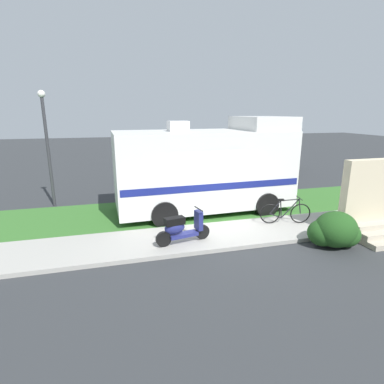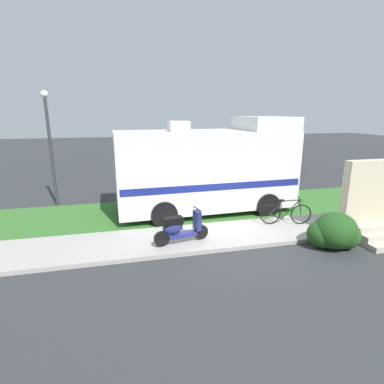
{
  "view_description": "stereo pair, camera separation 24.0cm",
  "coord_description": "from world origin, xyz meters",
  "px_view_note": "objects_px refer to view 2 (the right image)",
  "views": [
    {
      "loc": [
        -3.2,
        -9.38,
        3.74
      ],
      "look_at": [
        -0.62,
        0.3,
        1.1
      ],
      "focal_mm": 28.3,
      "sensor_mm": 36.0,
      "label": 1
    },
    {
      "loc": [
        -2.96,
        -9.44,
        3.74
      ],
      "look_at": [
        -0.62,
        0.3,
        1.1
      ],
      "focal_mm": 28.3,
      "sensor_mm": 36.0,
      "label": 2
    }
  ],
  "objects_px": {
    "bicycle": "(286,213)",
    "bottle_green": "(332,219)",
    "bottle_spare": "(326,218)",
    "street_lamp_post": "(50,139)",
    "pickup_truck_near": "(220,165)",
    "scooter": "(180,228)",
    "motorhome_rv": "(207,168)",
    "pickup_truck_far": "(248,156)"
  },
  "relations": [
    {
      "from": "bicycle",
      "to": "pickup_truck_near",
      "type": "bearing_deg",
      "value": 90.46
    },
    {
      "from": "motorhome_rv",
      "to": "bicycle",
      "type": "distance_m",
      "value": 3.31
    },
    {
      "from": "street_lamp_post",
      "to": "pickup_truck_near",
      "type": "bearing_deg",
      "value": 15.22
    },
    {
      "from": "motorhome_rv",
      "to": "bicycle",
      "type": "bearing_deg",
      "value": -47.99
    },
    {
      "from": "bicycle",
      "to": "motorhome_rv",
      "type": "bearing_deg",
      "value": 132.01
    },
    {
      "from": "motorhome_rv",
      "to": "bottle_green",
      "type": "bearing_deg",
      "value": -33.74
    },
    {
      "from": "scooter",
      "to": "bottle_green",
      "type": "distance_m",
      "value": 5.42
    },
    {
      "from": "pickup_truck_far",
      "to": "bottle_green",
      "type": "bearing_deg",
      "value": -96.91
    },
    {
      "from": "street_lamp_post",
      "to": "motorhome_rv",
      "type": "bearing_deg",
      "value": -20.78
    },
    {
      "from": "pickup_truck_near",
      "to": "street_lamp_post",
      "type": "bearing_deg",
      "value": -164.78
    },
    {
      "from": "motorhome_rv",
      "to": "bottle_green",
      "type": "distance_m",
      "value": 4.72
    },
    {
      "from": "motorhome_rv",
      "to": "street_lamp_post",
      "type": "height_order",
      "value": "street_lamp_post"
    },
    {
      "from": "bottle_green",
      "to": "street_lamp_post",
      "type": "xyz_separation_m",
      "value": [
        -9.56,
        4.7,
        2.51
      ]
    },
    {
      "from": "motorhome_rv",
      "to": "bottle_spare",
      "type": "xyz_separation_m",
      "value": [
        3.6,
        -2.35,
        -1.49
      ]
    },
    {
      "from": "motorhome_rv",
      "to": "bottle_green",
      "type": "relative_size",
      "value": 24.88
    },
    {
      "from": "bicycle",
      "to": "pickup_truck_near",
      "type": "relative_size",
      "value": 0.31
    },
    {
      "from": "motorhome_rv",
      "to": "scooter",
      "type": "relative_size",
      "value": 4.05
    },
    {
      "from": "bottle_green",
      "to": "bottle_spare",
      "type": "height_order",
      "value": "bottle_green"
    },
    {
      "from": "bottle_green",
      "to": "street_lamp_post",
      "type": "height_order",
      "value": "street_lamp_post"
    },
    {
      "from": "pickup_truck_near",
      "to": "bottle_green",
      "type": "distance_m",
      "value": 7.09
    },
    {
      "from": "scooter",
      "to": "motorhome_rv",
      "type": "bearing_deg",
      "value": 60.58
    },
    {
      "from": "scooter",
      "to": "bottle_spare",
      "type": "bearing_deg",
      "value": 6.5
    },
    {
      "from": "bicycle",
      "to": "bottle_green",
      "type": "xyz_separation_m",
      "value": [
        1.67,
        -0.2,
        -0.27
      ]
    },
    {
      "from": "pickup_truck_near",
      "to": "pickup_truck_far",
      "type": "height_order",
      "value": "pickup_truck_near"
    },
    {
      "from": "pickup_truck_far",
      "to": "street_lamp_post",
      "type": "xyz_separation_m",
      "value": [
        -10.76,
        -5.13,
        1.75
      ]
    },
    {
      "from": "scooter",
      "to": "pickup_truck_near",
      "type": "xyz_separation_m",
      "value": [
        3.67,
        7.3,
        0.43
      ]
    },
    {
      "from": "pickup_truck_near",
      "to": "pickup_truck_far",
      "type": "xyz_separation_m",
      "value": [
        2.91,
        3.0,
        -0.01
      ]
    },
    {
      "from": "motorhome_rv",
      "to": "bottle_spare",
      "type": "bearing_deg",
      "value": -33.08
    },
    {
      "from": "scooter",
      "to": "bicycle",
      "type": "bearing_deg",
      "value": 10.05
    },
    {
      "from": "bottle_green",
      "to": "motorhome_rv",
      "type": "bearing_deg",
      "value": 146.26
    },
    {
      "from": "scooter",
      "to": "street_lamp_post",
      "type": "relative_size",
      "value": 0.36
    },
    {
      "from": "pickup_truck_near",
      "to": "scooter",
      "type": "bearing_deg",
      "value": -116.7
    },
    {
      "from": "bicycle",
      "to": "bottle_spare",
      "type": "xyz_separation_m",
      "value": [
        1.54,
        -0.06,
        -0.28
      ]
    },
    {
      "from": "scooter",
      "to": "pickup_truck_far",
      "type": "distance_m",
      "value": 12.23
    },
    {
      "from": "bottle_green",
      "to": "pickup_truck_near",
      "type": "bearing_deg",
      "value": 104.12
    },
    {
      "from": "bottle_green",
      "to": "bottle_spare",
      "type": "bearing_deg",
      "value": 131.15
    },
    {
      "from": "bicycle",
      "to": "bottle_green",
      "type": "height_order",
      "value": "bicycle"
    },
    {
      "from": "bottle_spare",
      "to": "street_lamp_post",
      "type": "height_order",
      "value": "street_lamp_post"
    },
    {
      "from": "motorhome_rv",
      "to": "scooter",
      "type": "height_order",
      "value": "motorhome_rv"
    },
    {
      "from": "motorhome_rv",
      "to": "street_lamp_post",
      "type": "xyz_separation_m",
      "value": [
        -5.84,
        2.21,
        1.03
      ]
    },
    {
      "from": "pickup_truck_far",
      "to": "bottle_spare",
      "type": "height_order",
      "value": "pickup_truck_far"
    },
    {
      "from": "pickup_truck_near",
      "to": "pickup_truck_far",
      "type": "relative_size",
      "value": 1.01
    }
  ]
}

